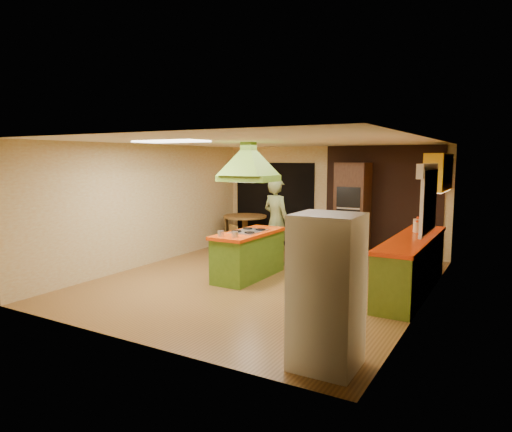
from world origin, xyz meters
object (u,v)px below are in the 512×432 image
Objects in this scene: refrigerator at (327,292)px; canister_large at (418,225)px; man at (276,221)px; dining_table at (245,225)px; wall_oven at (352,209)px; kitchen_island at (249,254)px.

canister_large is (0.17, 3.95, 0.21)m from refrigerator.
man is 4.78m from refrigerator.
man is at bearing 179.56° from canister_large.
man reaches higher than dining_table.
wall_oven is at bearing 135.74° from canister_large.
man is 2.00m from wall_oven.
wall_oven reaches higher than man.
refrigerator is 1.53× the size of dining_table.
refrigerator is at bearing -46.48° from kitchen_island.
dining_table is at bearing -167.75° from wall_oven.
canister_large is at bearing 86.73° from refrigerator.
wall_oven is (1.03, 2.88, 0.62)m from kitchen_island.
man is 0.86× the size of wall_oven.
man is 1.69× the size of dining_table.
canister_large reaches higher than kitchen_island.
dining_table is (-1.56, 2.44, 0.13)m from kitchen_island.
kitchen_island is at bearing 109.42° from man.
refrigerator is 3.96m from canister_large.
refrigerator is 5.87m from wall_oven.
man reaches higher than kitchen_island.
dining_table is (-2.59, -0.44, -0.49)m from wall_oven.
refrigerator is 0.78× the size of wall_oven.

